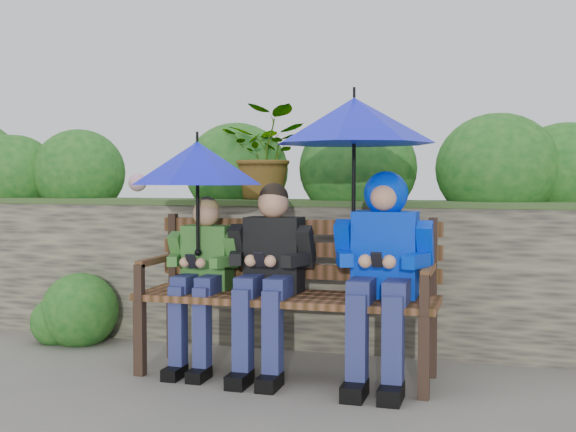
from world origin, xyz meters
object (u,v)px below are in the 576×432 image
(park_bench, at_px, (289,284))
(boy_left, at_px, (202,271))
(boy_middle, at_px, (269,268))
(boy_right, at_px, (383,259))
(umbrella_left, at_px, (197,163))
(umbrella_right, at_px, (354,121))

(park_bench, xyz_separation_m, boy_left, (-0.54, -0.08, 0.07))
(boy_middle, xyz_separation_m, boy_right, (0.68, 0.01, 0.08))
(boy_right, bearing_deg, park_bench, 172.19)
(umbrella_left, relative_size, umbrella_right, 0.84)
(park_bench, distance_m, umbrella_right, 1.05)
(umbrella_left, bearing_deg, umbrella_right, 5.41)
(boy_middle, distance_m, boy_right, 0.68)
(boy_left, bearing_deg, boy_middle, -1.17)
(boy_right, height_order, umbrella_left, umbrella_left)
(park_bench, relative_size, umbrella_right, 1.84)
(park_bench, bearing_deg, umbrella_right, -2.92)
(boy_left, height_order, boy_right, boy_right)
(umbrella_left, bearing_deg, boy_right, 1.53)
(boy_left, distance_m, umbrella_left, 0.66)
(boy_left, xyz_separation_m, umbrella_right, (0.94, 0.06, 0.90))
(boy_middle, xyz_separation_m, umbrella_right, (0.50, 0.07, 0.87))
(umbrella_left, xyz_separation_m, umbrella_right, (0.95, 0.09, 0.24))
(boy_middle, height_order, umbrella_left, umbrella_left)
(boy_middle, height_order, umbrella_right, umbrella_right)
(umbrella_left, distance_m, umbrella_right, 0.98)
(umbrella_right, bearing_deg, boy_right, -18.08)
(park_bench, xyz_separation_m, boy_right, (0.58, -0.08, 0.18))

